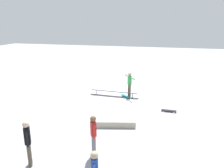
{
  "coord_description": "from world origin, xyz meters",
  "views": [
    {
      "loc": [
        -3.06,
        12.18,
        4.74
      ],
      "look_at": [
        0.05,
        -0.28,
        1.0
      ],
      "focal_mm": 34.51,
      "sensor_mm": 36.0,
      "label": 1
    }
  ],
  "objects": [
    {
      "name": "skate_ledge",
      "position": [
        -0.95,
        3.22,
        0.15
      ],
      "size": [
        2.01,
        0.91,
        0.3
      ],
      "primitive_type": "cube",
      "rotation": [
        0.0,
        0.0,
        0.22
      ],
      "color": "#B2A893",
      "rests_on": "ground_plane"
    },
    {
      "name": "skater_main",
      "position": [
        -0.92,
        -1.07,
        0.94
      ],
      "size": [
        0.82,
        1.1,
        1.61
      ],
      "rotation": [
        0.0,
        0.0,
        2.19
      ],
      "color": "brown",
      "rests_on": "ground_plane"
    },
    {
      "name": "bystander_black_shirt",
      "position": [
        1.18,
        6.73,
        0.93
      ],
      "size": [
        0.28,
        0.36,
        1.65
      ],
      "rotation": [
        0.0,
        0.0,
        5.26
      ],
      "color": "brown",
      "rests_on": "ground_plane"
    },
    {
      "name": "grind_rail",
      "position": [
        0.05,
        -0.78,
        0.16
      ],
      "size": [
        3.25,
        0.37,
        0.36
      ],
      "rotation": [
        0.0,
        0.0,
        -0.04
      ],
      "color": "black",
      "rests_on": "ground_plane"
    },
    {
      "name": "ground_plane",
      "position": [
        0.0,
        0.0,
        0.0
      ],
      "size": [
        60.0,
        60.0,
        0.0
      ],
      "primitive_type": "plane",
      "color": "#9E9EA3"
    },
    {
      "name": "skateboard_main",
      "position": [
        -0.69,
        -0.88,
        0.07
      ],
      "size": [
        0.71,
        0.7,
        0.09
      ],
      "rotation": [
        0.0,
        0.0,
        5.5
      ],
      "color": "teal",
      "rests_on": "ground_plane"
    },
    {
      "name": "bystander_red_shirt",
      "position": [
        -0.75,
        5.65,
        0.88
      ],
      "size": [
        0.26,
        0.34,
        1.57
      ],
      "rotation": [
        0.0,
        0.0,
        5.28
      ],
      "color": "slate",
      "rests_on": "ground_plane"
    },
    {
      "name": "loose_skateboard_black",
      "position": [
        -3.44,
        0.9,
        0.07
      ],
      "size": [
        0.81,
        0.28,
        0.09
      ],
      "rotation": [
        0.0,
        0.0,
        6.25
      ],
      "color": "black",
      "rests_on": "ground_plane"
    }
  ]
}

